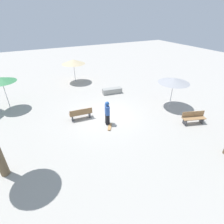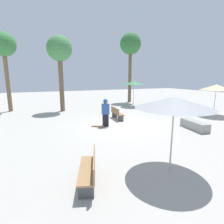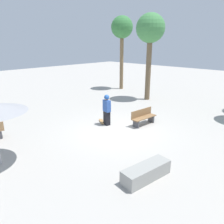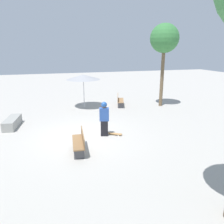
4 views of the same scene
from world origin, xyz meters
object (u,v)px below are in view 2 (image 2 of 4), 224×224
at_px(bench_far, 89,169).
at_px(palm_tree_left, 60,51).
at_px(skateboard, 98,126).
at_px(palm_tree_center_right, 4,47).
at_px(shade_umbrella_tan, 216,87).
at_px(bench_near, 117,113).
at_px(concrete_ledge, 194,125).
at_px(shade_umbrella_green, 134,83).
at_px(palm_tree_center_left, 130,46).
at_px(skater_main, 106,112).
at_px(shade_umbrella_grey, 174,103).

bearing_deg(bench_far, palm_tree_left, 14.02).
relative_size(skateboard, palm_tree_center_right, 0.12).
bearing_deg(skateboard, shade_umbrella_tan, -149.53).
relative_size(bench_near, shade_umbrella_tan, 0.67).
distance_m(concrete_ledge, shade_umbrella_tan, 5.45).
relative_size(shade_umbrella_green, palm_tree_center_left, 0.32).
bearing_deg(shade_umbrella_tan, palm_tree_center_right, 151.07).
relative_size(bench_far, shade_umbrella_green, 0.64).
distance_m(concrete_ledge, shade_umbrella_green, 8.95).
height_order(skater_main, palm_tree_left, palm_tree_left).
height_order(skater_main, bench_near, skater_main).
bearing_deg(shade_umbrella_tan, shade_umbrella_green, 119.40).
xyz_separation_m(shade_umbrella_tan, palm_tree_left, (-10.77, 6.59, 2.91)).
bearing_deg(shade_umbrella_green, skater_main, -132.27).
bearing_deg(bench_near, shade_umbrella_tan, 81.74).
bearing_deg(shade_umbrella_grey, bench_near, 78.97).
height_order(shade_umbrella_tan, palm_tree_left, palm_tree_left).
bearing_deg(palm_tree_left, skateboard, -78.72).
bearing_deg(shade_umbrella_green, skateboard, -134.92).
bearing_deg(skateboard, bench_far, 101.90).
distance_m(skater_main, palm_tree_center_left, 12.69).
distance_m(bench_far, shade_umbrella_green, 14.02).
xyz_separation_m(bench_far, palm_tree_left, (0.87, 11.51, 4.69)).
distance_m(palm_tree_center_right, palm_tree_center_left, 12.81).
height_order(shade_umbrella_tan, palm_tree_center_left, palm_tree_center_left).
height_order(bench_near, shade_umbrella_grey, shade_umbrella_grey).
xyz_separation_m(skateboard, palm_tree_left, (-1.22, 6.14, 5.06)).
xyz_separation_m(shade_umbrella_green, shade_umbrella_tan, (3.61, -6.40, -0.21)).
xyz_separation_m(skateboard, concrete_ledge, (4.97, -2.68, 0.19)).
distance_m(skateboard, shade_umbrella_green, 8.73).
bearing_deg(palm_tree_center_left, bench_near, -124.52).
relative_size(bench_near, palm_tree_center_left, 0.20).
bearing_deg(palm_tree_left, bench_far, -94.32).
bearing_deg(bench_near, shade_umbrella_grey, -5.99).
distance_m(skateboard, concrete_ledge, 5.64).
bearing_deg(palm_tree_center_right, palm_tree_left, -21.90).
distance_m(skater_main, bench_far, 5.92).
bearing_deg(shade_umbrella_tan, skateboard, 177.29).
xyz_separation_m(palm_tree_center_right, palm_tree_center_left, (12.70, 1.24, 1.14)).
height_order(skater_main, skateboard, skater_main).
height_order(shade_umbrella_grey, palm_tree_left, palm_tree_left).
height_order(shade_umbrella_grey, palm_tree_center_left, palm_tree_center_left).
bearing_deg(bench_near, bench_far, -25.57).
relative_size(concrete_ledge, bench_far, 1.14).
relative_size(skater_main, skateboard, 2.18).
height_order(skateboard, bench_near, bench_near).
height_order(shade_umbrella_grey, shade_umbrella_green, shade_umbrella_green).
height_order(bench_far, palm_tree_center_left, palm_tree_center_left).
bearing_deg(palm_tree_center_right, concrete_ledge, -45.21).
bearing_deg(palm_tree_center_right, palm_tree_center_left, 5.58).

